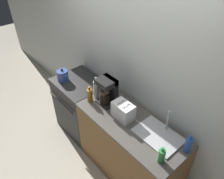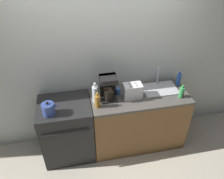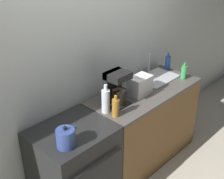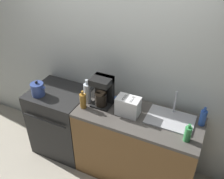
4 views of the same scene
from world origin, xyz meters
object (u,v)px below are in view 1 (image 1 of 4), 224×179
(bottle_amber, at_px, (90,95))
(cup_blue, at_px, (120,103))
(bottle_blue, at_px, (188,145))
(coffee_maker, at_px, (108,91))
(bottle_clear, at_px, (97,89))
(kettle, at_px, (63,76))
(stove, at_px, (82,105))
(bottle_green, at_px, (161,156))
(toaster, at_px, (123,111))

(bottle_amber, distance_m, cup_blue, 0.39)
(bottle_blue, bearing_deg, coffee_maker, -173.64)
(bottle_clear, bearing_deg, kettle, -166.74)
(bottle_blue, bearing_deg, stove, -174.94)
(bottle_amber, relative_size, cup_blue, 2.48)
(bottle_clear, distance_m, bottle_blue, 1.27)
(stove, xyz_separation_m, bottle_green, (1.60, -0.14, 0.54))
(kettle, relative_size, bottle_green, 1.00)
(bottle_clear, bearing_deg, toaster, -1.20)
(stove, relative_size, toaster, 3.70)
(kettle, bearing_deg, bottle_blue, 9.07)
(stove, xyz_separation_m, bottle_blue, (1.69, 0.15, 0.54))
(coffee_maker, xyz_separation_m, bottle_blue, (1.08, 0.12, -0.09))
(bottle_amber, height_order, bottle_clear, bottle_clear)
(stove, bearing_deg, coffee_maker, 2.76)
(bottle_amber, xyz_separation_m, bottle_clear, (-0.01, 0.12, 0.03))
(kettle, bearing_deg, bottle_green, 0.12)
(cup_blue, bearing_deg, kettle, -165.17)
(stove, distance_m, coffee_maker, 0.88)
(toaster, bearing_deg, bottle_amber, -167.61)
(bottle_green, bearing_deg, bottle_amber, 179.05)
(coffee_maker, relative_size, bottle_amber, 1.62)
(cup_blue, bearing_deg, bottle_blue, 3.10)
(bottle_amber, relative_size, bottle_blue, 1.01)
(bottle_amber, xyz_separation_m, bottle_green, (1.16, -0.02, -0.01))
(toaster, distance_m, bottle_green, 0.68)
(bottle_amber, xyz_separation_m, cup_blue, (0.32, 0.22, -0.05))
(stove, bearing_deg, kettle, -139.81)
(kettle, height_order, bottle_blue, bottle_blue)
(stove, xyz_separation_m, bottle_amber, (0.44, -0.13, 0.54))
(toaster, bearing_deg, coffee_maker, 172.04)
(bottle_blue, height_order, cup_blue, bottle_blue)
(stove, bearing_deg, bottle_clear, -0.74)
(coffee_maker, distance_m, bottle_green, 1.01)
(coffee_maker, distance_m, bottle_blue, 1.09)
(bottle_clear, bearing_deg, bottle_blue, 7.02)
(bottle_amber, bearing_deg, cup_blue, 35.24)
(kettle, height_order, toaster, toaster)
(toaster, distance_m, bottle_blue, 0.77)
(bottle_amber, bearing_deg, coffee_maker, 42.36)
(toaster, xyz_separation_m, bottle_blue, (0.76, 0.17, -0.01))
(cup_blue, bearing_deg, bottle_clear, -162.33)
(toaster, bearing_deg, bottle_blue, 12.42)
(bottle_clear, relative_size, cup_blue, 3.31)
(kettle, relative_size, cup_blue, 2.23)
(kettle, xyz_separation_m, toaster, (1.11, 0.13, 0.02))
(bottle_amber, bearing_deg, bottle_blue, 12.41)
(bottle_blue, distance_m, cup_blue, 0.94)
(kettle, xyz_separation_m, bottle_blue, (1.87, 0.30, 0.01))
(coffee_maker, xyz_separation_m, bottle_clear, (-0.18, -0.04, -0.06))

